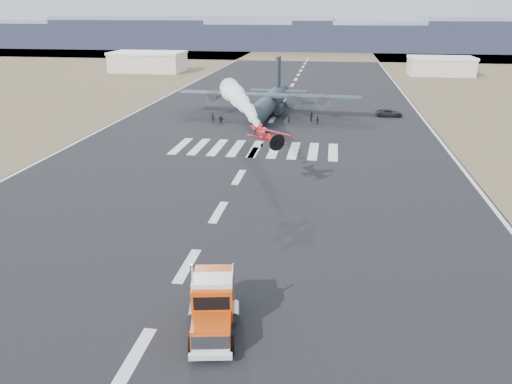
% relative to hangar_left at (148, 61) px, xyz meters
% --- Properties ---
extents(ground, '(500.00, 500.00, 0.00)m').
position_rel_hangar_left_xyz_m(ground, '(52.00, -145.00, -3.41)').
color(ground, black).
rests_on(ground, ground).
extents(scrub_far, '(500.00, 80.00, 0.00)m').
position_rel_hangar_left_xyz_m(scrub_far, '(52.00, 85.00, -3.41)').
color(scrub_far, brown).
rests_on(scrub_far, ground).
extents(runway_markings, '(60.00, 260.00, 0.01)m').
position_rel_hangar_left_xyz_m(runway_markings, '(52.00, -85.00, -3.40)').
color(runway_markings, silver).
rests_on(runway_markings, ground).
extents(ridge_seg_b, '(150.00, 50.00, 15.00)m').
position_rel_hangar_left_xyz_m(ridge_seg_b, '(-78.00, 115.00, 4.09)').
color(ridge_seg_b, gray).
rests_on(ridge_seg_b, ground).
extents(ridge_seg_c, '(150.00, 50.00, 17.00)m').
position_rel_hangar_left_xyz_m(ridge_seg_c, '(-13.00, 115.00, 5.09)').
color(ridge_seg_c, gray).
rests_on(ridge_seg_c, ground).
extents(ridge_seg_d, '(150.00, 50.00, 13.00)m').
position_rel_hangar_left_xyz_m(ridge_seg_d, '(52.00, 115.00, 3.09)').
color(ridge_seg_d, gray).
rests_on(ridge_seg_d, ground).
extents(ridge_seg_e, '(150.00, 50.00, 15.00)m').
position_rel_hangar_left_xyz_m(ridge_seg_e, '(117.00, 115.00, 4.09)').
color(ridge_seg_e, gray).
rests_on(ridge_seg_e, ground).
extents(hangar_left, '(24.50, 14.50, 6.70)m').
position_rel_hangar_left_xyz_m(hangar_left, '(0.00, 0.00, 0.00)').
color(hangar_left, beige).
rests_on(hangar_left, ground).
extents(hangar_right, '(20.50, 12.50, 5.90)m').
position_rel_hangar_left_xyz_m(hangar_right, '(98.00, 5.00, -0.40)').
color(hangar_right, beige).
rests_on(hangar_right, ground).
extents(semi_truck, '(4.06, 8.73, 3.84)m').
position_rel_hangar_left_xyz_m(semi_truck, '(56.20, -141.12, -1.52)').
color(semi_truck, black).
rests_on(semi_truck, ground).
extents(aerobatic_biplane, '(5.24, 5.13, 2.94)m').
position_rel_hangar_left_xyz_m(aerobatic_biplane, '(56.30, -113.89, 3.41)').
color(aerobatic_biplane, red).
extents(smoke_trail, '(12.09, 32.27, 3.45)m').
position_rel_hangar_left_xyz_m(smoke_trail, '(47.65, -87.88, 3.66)').
color(smoke_trail, white).
extents(transport_aircraft, '(37.06, 30.50, 10.70)m').
position_rel_hangar_left_xyz_m(transport_aircraft, '(50.78, -67.41, -0.65)').
color(transport_aircraft, '#202931').
rests_on(transport_aircraft, ground).
extents(support_vehicle, '(5.37, 2.64, 1.47)m').
position_rel_hangar_left_xyz_m(support_vehicle, '(74.97, -66.32, -2.67)').
color(support_vehicle, black).
rests_on(support_vehicle, ground).
extents(crew_a, '(0.72, 0.81, 1.87)m').
position_rel_hangar_left_xyz_m(crew_a, '(55.49, -75.56, -2.47)').
color(crew_a, black).
rests_on(crew_a, ground).
extents(crew_b, '(1.06, 1.01, 1.88)m').
position_rel_hangar_left_xyz_m(crew_b, '(51.84, -71.83, -2.47)').
color(crew_b, black).
rests_on(crew_b, ground).
extents(crew_c, '(1.11, 1.13, 1.67)m').
position_rel_hangar_left_xyz_m(crew_c, '(41.06, -77.42, -2.57)').
color(crew_c, black).
rests_on(crew_c, ground).
extents(crew_d, '(0.74, 1.06, 1.65)m').
position_rel_hangar_left_xyz_m(crew_d, '(60.93, -75.76, -2.58)').
color(crew_d, black).
rests_on(crew_d, ground).
extents(crew_e, '(0.82, 0.95, 1.66)m').
position_rel_hangar_left_xyz_m(crew_e, '(48.34, -75.05, -2.58)').
color(crew_e, black).
rests_on(crew_e, ground).
extents(crew_f, '(1.55, 0.69, 1.62)m').
position_rel_hangar_left_xyz_m(crew_f, '(42.83, -78.25, -2.60)').
color(crew_f, black).
rests_on(crew_f, ground).
extents(crew_g, '(0.51, 0.61, 1.62)m').
position_rel_hangar_left_xyz_m(crew_g, '(40.45, -74.87, -2.60)').
color(crew_g, black).
rests_on(crew_g, ground).
extents(crew_h, '(1.00, 1.02, 1.82)m').
position_rel_hangar_left_xyz_m(crew_h, '(59.66, -73.46, -2.50)').
color(crew_h, black).
rests_on(crew_h, ground).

